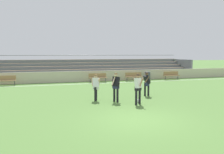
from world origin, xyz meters
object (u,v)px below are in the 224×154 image
at_px(bleacher_stand, 96,68).
at_px(soccer_ball, 139,101).
at_px(bench_far_right, 134,76).
at_px(player_white_overlapping, 96,85).
at_px(trash_bin, 148,76).
at_px(player_white_wide_left, 138,86).
at_px(player_dark_on_ball, 116,85).
at_px(bench_far_left, 98,77).
at_px(bench_near_bin, 171,75).
at_px(player_dark_wide_right, 147,82).
at_px(bench_centre_sideline, 5,80).

height_order(bleacher_stand, soccer_ball, bleacher_stand).
bearing_deg(bench_far_right, player_white_overlapping, -124.68).
bearing_deg(bench_far_right, soccer_ball, -110.53).
height_order(trash_bin, player_white_wide_left, player_white_wide_left).
height_order(player_white_wide_left, player_white_overlapping, player_white_wide_left).
bearing_deg(player_dark_on_ball, soccer_ball, -27.89).
bearing_deg(player_white_wide_left, bleacher_stand, 86.55).
height_order(trash_bin, soccer_ball, trash_bin).
distance_m(bench_far_left, player_white_overlapping, 9.01).
relative_size(bleacher_stand, trash_bin, 26.13).
distance_m(bench_far_left, player_white_wide_left, 10.52).
bearing_deg(bench_far_left, bleacher_stand, 80.22).
xyz_separation_m(bench_near_bin, player_dark_wide_right, (-6.86, -8.22, 0.41)).
distance_m(bleacher_stand, trash_bin, 6.31).
distance_m(bleacher_stand, bench_far_right, 5.28).
height_order(bench_near_bin, trash_bin, trash_bin).
distance_m(bleacher_stand, bench_near_bin, 8.69).
height_order(bench_far_right, player_dark_wide_right, player_dark_wide_right).
xyz_separation_m(bench_far_right, trash_bin, (1.68, 0.18, -0.09)).
bearing_deg(bench_far_right, bleacher_stand, 126.77).
relative_size(bench_far_right, player_dark_on_ball, 1.04).
bearing_deg(bench_far_right, player_white_wide_left, -110.97).
distance_m(bench_near_bin, bench_centre_sideline, 16.79).
distance_m(player_dark_on_ball, player_dark_wide_right, 2.88).
distance_m(bleacher_stand, player_white_overlapping, 13.26).
height_order(bench_near_bin, player_white_overlapping, player_white_overlapping).
distance_m(player_white_wide_left, player_white_overlapping, 2.69).
xyz_separation_m(bench_far_right, soccer_ball, (-3.79, -10.12, -0.44)).
height_order(bleacher_stand, player_white_wide_left, bleacher_stand).
xyz_separation_m(bench_far_right, bench_centre_sideline, (-12.33, 0.00, 0.00)).
xyz_separation_m(bench_far_left, bench_centre_sideline, (-8.47, 0.00, 0.00)).
xyz_separation_m(trash_bin, player_dark_wide_right, (-4.09, -8.40, 0.50)).
bearing_deg(bench_centre_sideline, player_white_wide_left, -51.65).
bearing_deg(player_dark_on_ball, bench_near_bin, 45.09).
bearing_deg(bench_far_right, bench_centre_sideline, 180.00).
height_order(bench_far_right, player_white_overlapping, player_white_overlapping).
distance_m(player_dark_on_ball, player_white_overlapping, 1.29).
bearing_deg(soccer_ball, bench_near_bin, 50.84).
height_order(bench_near_bin, player_dark_on_ball, player_dark_on_ball).
relative_size(bench_centre_sideline, player_white_overlapping, 1.12).
height_order(bleacher_stand, bench_near_bin, bleacher_stand).
bearing_deg(bench_centre_sideline, bleacher_stand, 24.54).
distance_m(bench_near_bin, soccer_ball, 13.06).
relative_size(bleacher_stand, player_white_overlapping, 14.65).
height_order(bench_far_right, bench_near_bin, same).
bearing_deg(player_white_overlapping, player_dark_on_ball, -35.38).
bearing_deg(soccer_ball, bleacher_stand, 87.40).
bearing_deg(player_white_wide_left, bench_near_bin, 51.09).
relative_size(bench_far_right, player_white_overlapping, 1.12).
xyz_separation_m(bench_near_bin, player_white_wide_left, (-8.48, -10.50, 0.49)).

